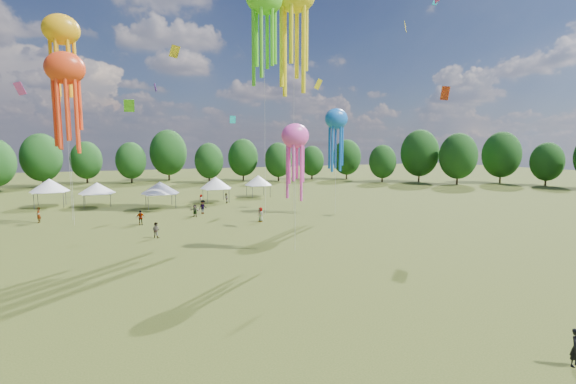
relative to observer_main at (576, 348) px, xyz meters
name	(u,v)px	position (x,y,z in m)	size (l,w,h in m)	color
ground	(392,378)	(-7.82, 2.46, -0.84)	(300.00, 300.00, 0.00)	#384416
observer_main	(576,348)	(0.00, 0.00, 0.00)	(0.61, 0.40, 1.67)	black
spectator_near	(156,230)	(-13.79, 32.80, -0.02)	(0.79, 0.61, 1.62)	gray
spectators_far	(192,208)	(-7.63, 45.53, 0.04)	(26.14, 18.47, 1.91)	gray
festival_tents	(154,185)	(-11.25, 58.05, 2.27)	(38.56, 12.94, 4.37)	#47474C
show_kites	(233,40)	(-2.54, 42.23, 21.99)	(36.59, 27.14, 32.63)	#F83E16
treeline	(146,162)	(-11.68, 64.97, 5.71)	(201.57, 95.24, 13.43)	#38281C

